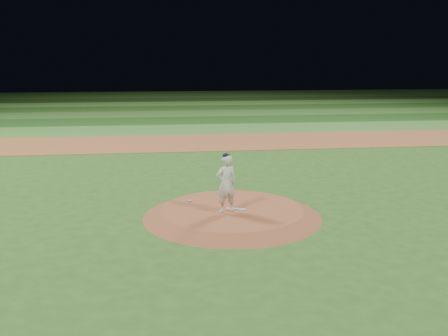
# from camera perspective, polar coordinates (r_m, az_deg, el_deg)

# --- Properties ---
(ground) EXTENTS (120.00, 120.00, 0.00)m
(ground) POSITION_cam_1_polar(r_m,az_deg,el_deg) (15.55, 0.93, -5.54)
(ground) COLOR #2C5A1D
(ground) RESTS_ON ground
(infield_dirt_band) EXTENTS (70.00, 6.00, 0.02)m
(infield_dirt_band) POSITION_cam_1_polar(r_m,az_deg,el_deg) (29.11, -2.96, 2.96)
(infield_dirt_band) COLOR #93582D
(infield_dirt_band) RESTS_ON ground
(outfield_stripe_0) EXTENTS (70.00, 5.00, 0.02)m
(outfield_stripe_0) POSITION_cam_1_polar(r_m,az_deg,el_deg) (34.54, -3.65, 4.45)
(outfield_stripe_0) COLOR #3B7B2C
(outfield_stripe_0) RESTS_ON ground
(outfield_stripe_1) EXTENTS (70.00, 5.00, 0.02)m
(outfield_stripe_1) POSITION_cam_1_polar(r_m,az_deg,el_deg) (39.49, -4.11, 5.45)
(outfield_stripe_1) COLOR #1C4A17
(outfield_stripe_1) RESTS_ON ground
(outfield_stripe_2) EXTENTS (70.00, 5.00, 0.02)m
(outfield_stripe_2) POSITION_cam_1_polar(r_m,az_deg,el_deg) (44.45, -4.47, 6.23)
(outfield_stripe_2) COLOR #356826
(outfield_stripe_2) RESTS_ON ground
(outfield_stripe_3) EXTENTS (70.00, 5.00, 0.02)m
(outfield_stripe_3) POSITION_cam_1_polar(r_m,az_deg,el_deg) (49.42, -4.76, 6.85)
(outfield_stripe_3) COLOR #234F19
(outfield_stripe_3) RESTS_ON ground
(outfield_stripe_4) EXTENTS (70.00, 5.00, 0.02)m
(outfield_stripe_4) POSITION_cam_1_polar(r_m,az_deg,el_deg) (54.39, -5.00, 7.36)
(outfield_stripe_4) COLOR #447B2D
(outfield_stripe_4) RESTS_ON ground
(outfield_stripe_5) EXTENTS (70.00, 5.00, 0.02)m
(outfield_stripe_5) POSITION_cam_1_polar(r_m,az_deg,el_deg) (59.37, -5.19, 7.78)
(outfield_stripe_5) COLOR #1C3F14
(outfield_stripe_5) RESTS_ON ground
(pitchers_mound) EXTENTS (5.50, 5.50, 0.25)m
(pitchers_mound) POSITION_cam_1_polar(r_m,az_deg,el_deg) (15.51, 0.93, -5.11)
(pitchers_mound) COLOR brown
(pitchers_mound) RESTS_ON ground
(pitching_rubber) EXTENTS (0.59, 0.33, 0.03)m
(pitching_rubber) POSITION_cam_1_polar(r_m,az_deg,el_deg) (15.39, 1.39, -4.70)
(pitching_rubber) COLOR silver
(pitching_rubber) RESTS_ON pitchers_mound
(rosin_bag) EXTENTS (0.11, 0.11, 0.06)m
(rosin_bag) POSITION_cam_1_polar(r_m,az_deg,el_deg) (16.24, -3.95, -3.75)
(rosin_bag) COLOR silver
(rosin_bag) RESTS_ON pitchers_mound
(pitcher_on_mound) EXTENTS (0.74, 0.61, 1.82)m
(pitcher_on_mound) POSITION_cam_1_polar(r_m,az_deg,el_deg) (14.89, 0.25, -1.78)
(pitcher_on_mound) COLOR white
(pitcher_on_mound) RESTS_ON pitchers_mound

